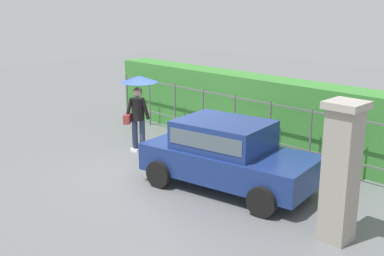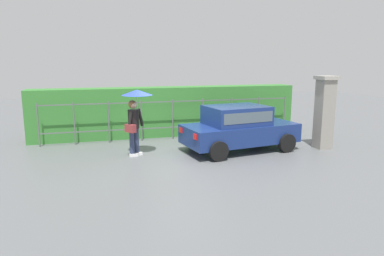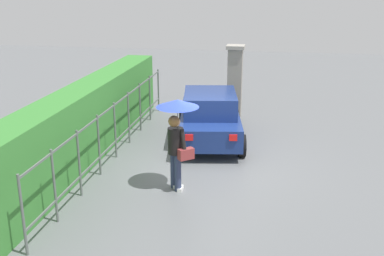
{
  "view_description": "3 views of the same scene",
  "coord_description": "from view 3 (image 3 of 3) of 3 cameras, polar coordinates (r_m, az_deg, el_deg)",
  "views": [
    {
      "loc": [
        8.28,
        -7.25,
        4.05
      ],
      "look_at": [
        0.48,
        0.57,
        1.03
      ],
      "focal_mm": 45.76,
      "sensor_mm": 36.0,
      "label": 1
    },
    {
      "loc": [
        -2.61,
        -10.06,
        2.9
      ],
      "look_at": [
        0.22,
        0.22,
        0.84
      ],
      "focal_mm": 32.67,
      "sensor_mm": 36.0,
      "label": 2
    },
    {
      "loc": [
        -10.89,
        -1.43,
        4.5
      ],
      "look_at": [
        -0.14,
        0.47,
        1.01
      ],
      "focal_mm": 43.5,
      "sensor_mm": 36.0,
      "label": 3
    }
  ],
  "objects": [
    {
      "name": "car",
      "position": [
        13.33,
        2.2,
        1.64
      ],
      "size": [
        3.92,
        2.32,
        1.48
      ],
      "rotation": [
        0.0,
        0.0,
        0.16
      ],
      "color": "navy",
      "rests_on": "ground"
    },
    {
      "name": "hedge_row",
      "position": [
        12.5,
        -12.83,
        0.79
      ],
      "size": [
        10.35,
        0.9,
        1.9
      ],
      "primitive_type": "cube",
      "color": "#387F33",
      "rests_on": "ground"
    },
    {
      "name": "ground_plane",
      "position": [
        11.86,
        2.35,
        -4.56
      ],
      "size": [
        40.0,
        40.0,
        0.0
      ],
      "primitive_type": "plane",
      "color": "slate"
    },
    {
      "name": "gate_pillar",
      "position": [
        15.95,
        5.27,
        5.88
      ],
      "size": [
        0.6,
        0.6,
        2.42
      ],
      "color": "gray",
      "rests_on": "ground"
    },
    {
      "name": "pedestrian",
      "position": [
        10.07,
        -1.86,
        0.19
      ],
      "size": [
        0.94,
        0.94,
        2.05
      ],
      "rotation": [
        0.0,
        0.0,
        -0.89
      ],
      "color": "#2D3856",
      "rests_on": "ground"
    },
    {
      "name": "fence_section",
      "position": [
        12.26,
        -9.42,
        0.05
      ],
      "size": [
        9.4,
        0.05,
        1.5
      ],
      "color": "#59605B",
      "rests_on": "ground"
    }
  ]
}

